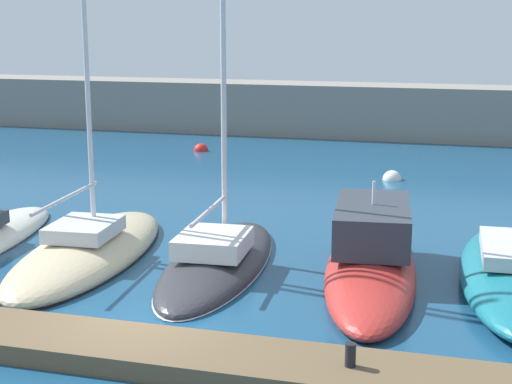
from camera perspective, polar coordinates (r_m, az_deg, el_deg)
ground_plane at (r=17.06m, az=-8.28°, el=-10.16°), size 120.00×120.00×0.00m
dock_pier at (r=15.88m, az=-10.27°, el=-11.23°), size 22.21×1.80×0.41m
breakwater_seawall at (r=44.89m, az=7.20°, el=5.99°), size 108.00×3.45×2.96m
sailboat_sand_second at (r=22.29m, az=-12.21°, el=-4.17°), size 3.53×8.86×16.46m
sailboat_charcoal_third at (r=21.05m, az=-2.81°, el=-4.87°), size 3.02×8.34×15.18m
motorboat_red_fourth at (r=20.49m, az=8.47°, el=-4.81°), size 3.26×8.98×2.76m
mooring_buoy_red at (r=39.74m, az=-4.07°, el=3.05°), size 0.75×0.75×0.75m
mooring_buoy_white at (r=32.92m, az=9.98°, el=0.90°), size 0.80×0.80×0.80m
dock_bollard at (r=14.42m, az=6.96°, el=-11.81°), size 0.20×0.20×0.44m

